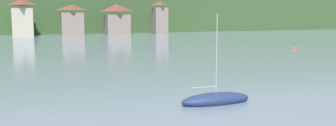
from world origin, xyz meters
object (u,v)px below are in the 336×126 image
shore_building_central (117,20)px  shore_building_eastcentral (160,18)px  shore_building_west (23,18)px  sailboat_mid_6 (216,100)px  shore_building_westcentral (72,21)px  mooring_buoy_near (294,49)px

shore_building_central → shore_building_eastcentral: size_ratio=0.90×
shore_building_west → sailboat_mid_6: (11.04, -71.87, -3.85)m
shore_building_west → shore_building_central: bearing=-1.3°
shore_building_west → shore_building_westcentral: bearing=-6.0°
shore_building_west → shore_building_eastcentral: 31.72m
shore_building_west → shore_building_central: size_ratio=1.15×
shore_building_central → shore_building_eastcentral: shore_building_eastcentral is taller
shore_building_westcentral → shore_building_central: shore_building_central is taller
shore_building_westcentral → sailboat_mid_6: (0.47, -70.76, -3.22)m
mooring_buoy_near → sailboat_mid_6: bearing=-134.9°
shore_building_central → shore_building_eastcentral: (10.57, -0.58, 0.36)m
shore_building_west → shore_building_central: (21.14, -0.46, -0.52)m
shore_building_eastcentral → sailboat_mid_6: bearing=-106.3°
shore_building_west → shore_building_eastcentral: size_ratio=1.04×
shore_building_central → shore_building_eastcentral: 10.59m
shore_building_westcentral → mooring_buoy_near: bearing=-59.8°
shore_building_westcentral → mooring_buoy_near: 52.10m
sailboat_mid_6 → mooring_buoy_near: 36.45m
sailboat_mid_6 → shore_building_eastcentral: bearing=72.4°
shore_building_westcentral → sailboat_mid_6: 70.83m
shore_building_central → sailboat_mid_6: (-10.10, -71.40, -3.33)m
mooring_buoy_near → shore_building_central: bearing=108.9°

